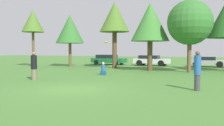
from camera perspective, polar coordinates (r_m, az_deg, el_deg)
ground_plane at (r=11.99m, az=-9.19°, el=-6.15°), size 120.00×120.00×0.00m
person_thrower at (r=16.14m, az=-17.96°, el=-0.66°), size 0.38×0.38×1.80m
person_catcher at (r=12.01m, az=19.54°, el=-1.68°), size 0.32×0.32×1.88m
frisbee at (r=13.31m, az=-1.43°, el=4.91°), size 0.23×0.22×0.13m
bystander_sitting at (r=18.51m, az=-2.09°, el=-1.57°), size 0.39×0.32×0.99m
tree_0 at (r=29.53m, az=-18.21°, el=9.28°), size 2.53×2.53×6.51m
tree_1 at (r=28.50m, az=-9.93°, el=7.85°), size 3.25×3.25×5.95m
tree_2 at (r=25.68m, az=0.61°, el=10.64°), size 3.13×3.13×6.96m
tree_3 at (r=22.72m, az=9.00°, el=9.49°), size 3.53×3.53×6.27m
tree_4 at (r=21.71m, az=17.91°, el=9.04°), size 3.80×3.80×6.14m
parked_car_green at (r=31.88m, az=-0.87°, el=0.87°), size 4.58×2.22×1.30m
parked_car_white at (r=29.87m, az=9.23°, el=0.69°), size 4.37×2.01×1.27m
parked_car_silver at (r=29.39m, az=21.65°, el=0.37°), size 3.94×2.08×1.15m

